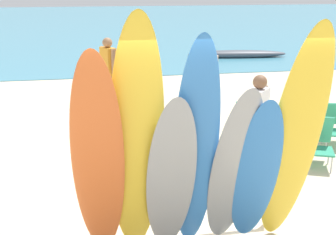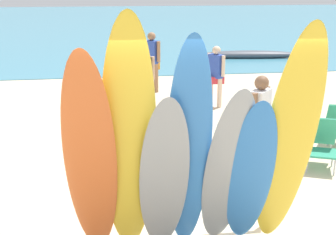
{
  "view_description": "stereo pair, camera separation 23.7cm",
  "coord_description": "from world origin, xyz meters",
  "px_view_note": "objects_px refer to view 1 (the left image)",
  "views": [
    {
      "loc": [
        -1.1,
        -4.93,
        3.0
      ],
      "look_at": [
        0.0,
        1.29,
        1.07
      ],
      "focal_mm": 48.34,
      "sensor_mm": 36.0,
      "label": 1
    },
    {
      "loc": [
        -0.86,
        -4.97,
        3.0
      ],
      "look_at": [
        0.0,
        1.29,
        1.07
      ],
      "focal_mm": 48.34,
      "sensor_mm": 36.0,
      "label": 2
    }
  ],
  "objects_px": {
    "surfboard_orange_0": "(98,164)",
    "surfboard_grey_2": "(171,179)",
    "beachgoer_strolling": "(143,58)",
    "surfboard_blue_5": "(256,175)",
    "beachgoer_near_rack": "(136,77)",
    "beach_chair_red": "(317,140)",
    "beach_chair_striped": "(336,123)",
    "distant_boat": "(237,54)",
    "surfboard_yellow_1": "(136,147)",
    "surfboard_grey_4": "(233,171)",
    "beachgoer_by_water": "(209,72)",
    "surfboard_blue_3": "(195,152)",
    "surfboard_yellow_6": "(293,144)",
    "beach_chair_blue": "(249,122)",
    "surfboard_rack": "(186,189)",
    "beachgoer_photographing": "(108,68)",
    "beachgoer_midbeach": "(258,118)"
  },
  "relations": [
    {
      "from": "distant_boat",
      "to": "surfboard_grey_4",
      "type": "bearing_deg",
      "value": -108.65
    },
    {
      "from": "surfboard_grey_2",
      "to": "beach_chair_blue",
      "type": "height_order",
      "value": "surfboard_grey_2"
    },
    {
      "from": "surfboard_blue_3",
      "to": "surfboard_yellow_1",
      "type": "bearing_deg",
      "value": -173.49
    },
    {
      "from": "beachgoer_near_rack",
      "to": "beach_chair_striped",
      "type": "bearing_deg",
      "value": -43.04
    },
    {
      "from": "surfboard_grey_4",
      "to": "beachgoer_strolling",
      "type": "xyz_separation_m",
      "value": [
        -0.0,
        7.94,
        -0.07
      ]
    },
    {
      "from": "surfboard_blue_3",
      "to": "surfboard_grey_4",
      "type": "relative_size",
      "value": 1.25
    },
    {
      "from": "surfboard_yellow_6",
      "to": "distant_boat",
      "type": "bearing_deg",
      "value": 77.2
    },
    {
      "from": "beachgoer_by_water",
      "to": "beachgoer_strolling",
      "type": "distance_m",
      "value": 2.23
    },
    {
      "from": "surfboard_grey_2",
      "to": "surfboard_yellow_6",
      "type": "distance_m",
      "value": 1.34
    },
    {
      "from": "surfboard_rack",
      "to": "beachgoer_by_water",
      "type": "height_order",
      "value": "beachgoer_by_water"
    },
    {
      "from": "beachgoer_midbeach",
      "to": "beach_chair_striped",
      "type": "height_order",
      "value": "beachgoer_midbeach"
    },
    {
      "from": "beachgoer_strolling",
      "to": "beach_chair_red",
      "type": "xyz_separation_m",
      "value": [
        2.23,
        -5.66,
        -0.51
      ]
    },
    {
      "from": "surfboard_yellow_6",
      "to": "beachgoer_near_rack",
      "type": "bearing_deg",
      "value": 103.52
    },
    {
      "from": "surfboard_rack",
      "to": "beachgoer_strolling",
      "type": "bearing_deg",
      "value": 87.04
    },
    {
      "from": "surfboard_orange_0",
      "to": "beachgoer_strolling",
      "type": "xyz_separation_m",
      "value": [
        1.44,
        8.02,
        -0.29
      ]
    },
    {
      "from": "beachgoer_photographing",
      "to": "distant_boat",
      "type": "height_order",
      "value": "beachgoer_photographing"
    },
    {
      "from": "beachgoer_midbeach",
      "to": "beach_chair_blue",
      "type": "distance_m",
      "value": 1.46
    },
    {
      "from": "beach_chair_red",
      "to": "distant_boat",
      "type": "height_order",
      "value": "beach_chair_red"
    },
    {
      "from": "surfboard_orange_0",
      "to": "surfboard_blue_3",
      "type": "height_order",
      "value": "surfboard_blue_3"
    },
    {
      "from": "beachgoer_strolling",
      "to": "beachgoer_midbeach",
      "type": "xyz_separation_m",
      "value": [
        1.09,
        -5.82,
        -0.02
      ]
    },
    {
      "from": "surfboard_yellow_1",
      "to": "surfboard_blue_5",
      "type": "bearing_deg",
      "value": 2.39
    },
    {
      "from": "surfboard_orange_0",
      "to": "beachgoer_strolling",
      "type": "relative_size",
      "value": 1.59
    },
    {
      "from": "surfboard_grey_4",
      "to": "beach_chair_red",
      "type": "height_order",
      "value": "surfboard_grey_4"
    },
    {
      "from": "surfboard_blue_3",
      "to": "beach_chair_red",
      "type": "bearing_deg",
      "value": 45.92
    },
    {
      "from": "surfboard_yellow_1",
      "to": "surfboard_grey_2",
      "type": "height_order",
      "value": "surfboard_yellow_1"
    },
    {
      "from": "surfboard_orange_0",
      "to": "surfboard_blue_3",
      "type": "xyz_separation_m",
      "value": [
        1.0,
        0.05,
        0.05
      ]
    },
    {
      "from": "surfboard_blue_3",
      "to": "beachgoer_strolling",
      "type": "relative_size",
      "value": 1.63
    },
    {
      "from": "surfboard_grey_2",
      "to": "surfboard_grey_4",
      "type": "xyz_separation_m",
      "value": [
        0.69,
        0.02,
        0.03
      ]
    },
    {
      "from": "beachgoer_photographing",
      "to": "beachgoer_near_rack",
      "type": "bearing_deg",
      "value": -163.63
    },
    {
      "from": "surfboard_blue_3",
      "to": "surfboard_yellow_6",
      "type": "xyz_separation_m",
      "value": [
        1.04,
        -0.09,
        0.06
      ]
    },
    {
      "from": "surfboard_blue_5",
      "to": "surfboard_orange_0",
      "type": "bearing_deg",
      "value": -172.02
    },
    {
      "from": "surfboard_orange_0",
      "to": "surfboard_yellow_1",
      "type": "relative_size",
      "value": 0.91
    },
    {
      "from": "surfboard_blue_5",
      "to": "beachgoer_near_rack",
      "type": "distance_m",
      "value": 5.76
    },
    {
      "from": "beachgoer_midbeach",
      "to": "beach_chair_red",
      "type": "relative_size",
      "value": 1.96
    },
    {
      "from": "beach_chair_red",
      "to": "beach_chair_striped",
      "type": "distance_m",
      "value": 1.15
    },
    {
      "from": "surfboard_orange_0",
      "to": "surfboard_yellow_6",
      "type": "distance_m",
      "value": 2.04
    },
    {
      "from": "surfboard_yellow_1",
      "to": "distant_boat",
      "type": "xyz_separation_m",
      "value": [
        5.42,
        13.0,
        -1.25
      ]
    },
    {
      "from": "surfboard_orange_0",
      "to": "surfboard_grey_2",
      "type": "xyz_separation_m",
      "value": [
        0.75,
        0.07,
        -0.25
      ]
    },
    {
      "from": "beachgoer_by_water",
      "to": "surfboard_orange_0",
      "type": "bearing_deg",
      "value": 123.48
    },
    {
      "from": "surfboard_orange_0",
      "to": "beach_chair_red",
      "type": "xyz_separation_m",
      "value": [
        3.67,
        2.37,
        -0.81
      ]
    },
    {
      "from": "beachgoer_near_rack",
      "to": "beach_chair_blue",
      "type": "bearing_deg",
      "value": -56.47
    },
    {
      "from": "beachgoer_strolling",
      "to": "surfboard_blue_3",
      "type": "bearing_deg",
      "value": -42.91
    },
    {
      "from": "surfboard_rack",
      "to": "beachgoer_midbeach",
      "type": "relative_size",
      "value": 1.51
    },
    {
      "from": "surfboard_blue_3",
      "to": "beachgoer_near_rack",
      "type": "xyz_separation_m",
      "value": [
        -0.01,
        5.74,
        -0.39
      ]
    },
    {
      "from": "surfboard_yellow_1",
      "to": "surfboard_yellow_6",
      "type": "xyz_separation_m",
      "value": [
        1.66,
        -0.07,
        -0.05
      ]
    },
    {
      "from": "surfboard_grey_2",
      "to": "surfboard_blue_5",
      "type": "distance_m",
      "value": 0.94
    },
    {
      "from": "surfboard_yellow_6",
      "to": "beachgoer_midbeach",
      "type": "relative_size",
      "value": 1.75
    },
    {
      "from": "surfboard_blue_3",
      "to": "beach_chair_red",
      "type": "distance_m",
      "value": 3.64
    },
    {
      "from": "beachgoer_near_rack",
      "to": "surfboard_grey_2",
      "type": "bearing_deg",
      "value": -98.64
    },
    {
      "from": "surfboard_yellow_1",
      "to": "surfboard_grey_4",
      "type": "xyz_separation_m",
      "value": [
        1.05,
        0.06,
        -0.37
      ]
    }
  ]
}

